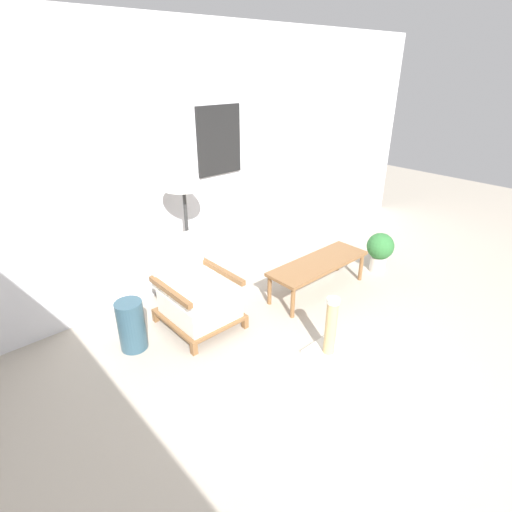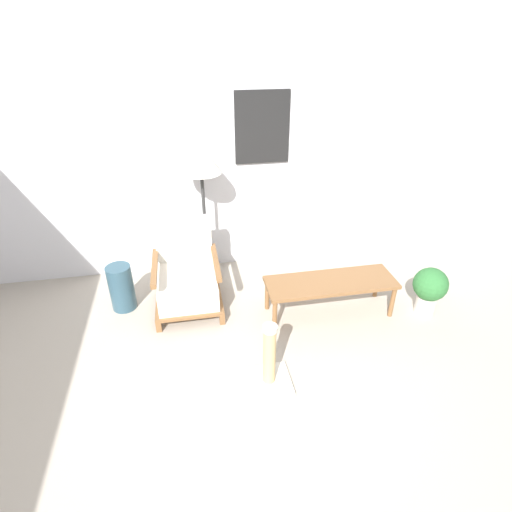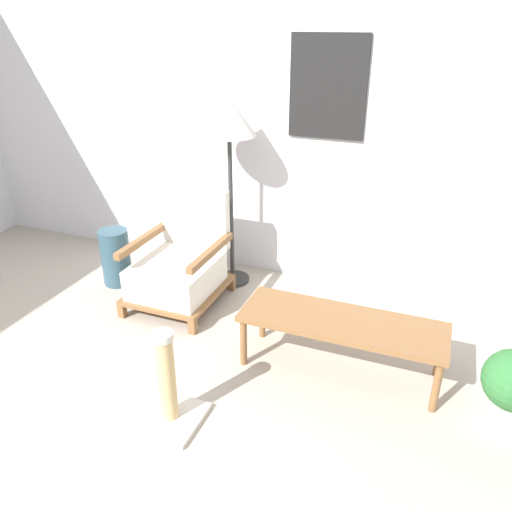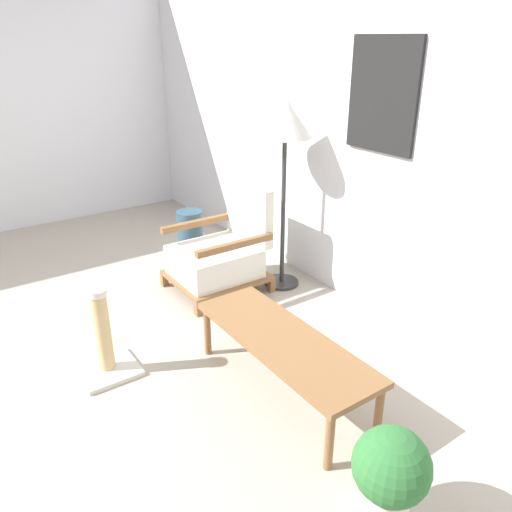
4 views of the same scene
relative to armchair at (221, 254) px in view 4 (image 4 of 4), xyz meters
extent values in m
plane|color=#A89E8E|center=(0.41, -1.61, -0.30)|extent=(14.00, 14.00, 0.00)
cube|color=silver|center=(0.41, 0.76, 1.05)|extent=(8.00, 0.06, 2.70)
cube|color=black|center=(0.89, 0.72, 1.25)|extent=(0.56, 0.02, 0.72)
cube|color=brown|center=(-0.29, -0.38, -0.25)|extent=(0.05, 0.05, 0.10)
cube|color=brown|center=(0.29, -0.38, -0.25)|extent=(0.05, 0.05, 0.10)
cube|color=brown|center=(-0.29, 0.29, -0.25)|extent=(0.05, 0.05, 0.10)
cube|color=brown|center=(0.29, 0.29, -0.25)|extent=(0.05, 0.05, 0.10)
cube|color=brown|center=(0.00, -0.04, -0.18)|extent=(0.63, 0.72, 0.03)
cube|color=silver|center=(0.00, -0.06, -0.05)|extent=(0.55, 0.62, 0.23)
cube|color=silver|center=(0.00, 0.28, 0.30)|extent=(0.55, 0.08, 0.47)
cube|color=brown|center=(-0.29, -0.04, 0.18)|extent=(0.05, 0.66, 0.05)
cube|color=brown|center=(0.29, -0.04, 0.18)|extent=(0.05, 0.66, 0.05)
cylinder|color=#2D2D2D|center=(0.23, 0.44, -0.29)|extent=(0.28, 0.28, 0.03)
cylinder|color=#2D2D2D|center=(0.23, 0.44, 0.32)|extent=(0.03, 0.03, 1.19)
cone|color=silver|center=(0.23, 0.44, 1.05)|extent=(0.41, 0.41, 0.28)
cube|color=brown|center=(1.33, -0.39, 0.05)|extent=(1.23, 0.41, 0.04)
cylinder|color=brown|center=(0.76, -0.56, -0.13)|extent=(0.04, 0.04, 0.33)
cylinder|color=brown|center=(1.91, -0.56, -0.13)|extent=(0.04, 0.04, 0.33)
cylinder|color=brown|center=(0.76, -0.23, -0.13)|extent=(0.04, 0.04, 0.33)
cylinder|color=brown|center=(1.91, -0.23, -0.13)|extent=(0.04, 0.04, 0.33)
cylinder|color=#2D4C5B|center=(-0.64, 0.06, -0.07)|extent=(0.24, 0.24, 0.47)
cylinder|color=beige|center=(2.26, -0.57, -0.20)|extent=(0.19, 0.19, 0.19)
sphere|color=#2D6B33|center=(2.26, -0.57, 0.03)|extent=(0.32, 0.32, 0.32)
cube|color=beige|center=(0.57, -1.16, -0.28)|extent=(0.34, 0.34, 0.03)
cylinder|color=tan|center=(0.57, -1.16, -0.02)|extent=(0.10, 0.10, 0.50)
cylinder|color=beige|center=(0.57, -1.16, 0.25)|extent=(0.11, 0.11, 0.04)
camera|label=1|loc=(-1.74, -2.80, 1.99)|focal=28.00mm
camera|label=2|loc=(0.06, -3.33, 2.15)|focal=28.00mm
camera|label=3|loc=(1.78, -2.93, 1.70)|focal=35.00mm
camera|label=4|loc=(3.17, -1.85, 1.60)|focal=35.00mm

